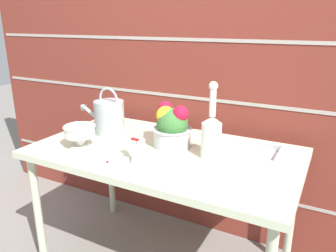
{
  "coord_description": "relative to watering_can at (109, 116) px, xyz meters",
  "views": [
    {
      "loc": [
        0.77,
        -1.41,
        1.39
      ],
      "look_at": [
        0.0,
        0.04,
        0.86
      ],
      "focal_mm": 35.0,
      "sensor_mm": 36.0,
      "label": 1
    }
  ],
  "objects": [
    {
      "name": "fallen_petal",
      "position": [
        0.26,
        -0.36,
        -0.1
      ],
      "size": [
        0.01,
        0.01,
        0.01
      ],
      "color": "red",
      "rests_on": "patio_table"
    },
    {
      "name": "wire_tray",
      "position": [
        0.82,
        0.04,
        -0.09
      ],
      "size": [
        0.32,
        0.22,
        0.04
      ],
      "color": "#B7B7BC",
      "rests_on": "patio_table"
    },
    {
      "name": "watering_can",
      "position": [
        0.0,
        0.0,
        0.0
      ],
      "size": [
        0.32,
        0.18,
        0.28
      ],
      "color": "#9EA3A8",
      "rests_on": "patio_table"
    },
    {
      "name": "patio_table",
      "position": [
        0.42,
        -0.09,
        -0.17
      ],
      "size": [
        1.39,
        0.79,
        0.74
      ],
      "color": "beige",
      "rests_on": "ground_plane"
    },
    {
      "name": "flower_planter",
      "position": [
        0.44,
        -0.02,
        0.01
      ],
      "size": [
        0.21,
        0.21,
        0.24
      ],
      "color": "#BCBCC1",
      "rests_on": "patio_table"
    },
    {
      "name": "brick_wall",
      "position": [
        0.42,
        0.43,
        0.26
      ],
      "size": [
        3.6,
        0.08,
        2.2
      ],
      "color": "maroon",
      "rests_on": "ground_plane"
    },
    {
      "name": "figurine_vase",
      "position": [
        0.39,
        -0.3,
        -0.02
      ],
      "size": [
        0.07,
        0.07,
        0.2
      ],
      "color": "white",
      "rests_on": "patio_table"
    },
    {
      "name": "crystal_pedestal_bowl",
      "position": [
        0.01,
        -0.26,
        -0.02
      ],
      "size": [
        0.17,
        0.17,
        0.12
      ],
      "color": "silver",
      "rests_on": "patio_table"
    },
    {
      "name": "glass_decanter",
      "position": [
        0.68,
        -0.07,
        0.02
      ],
      "size": [
        0.1,
        0.1,
        0.38
      ],
      "color": "silver",
      "rests_on": "patio_table"
    }
  ]
}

